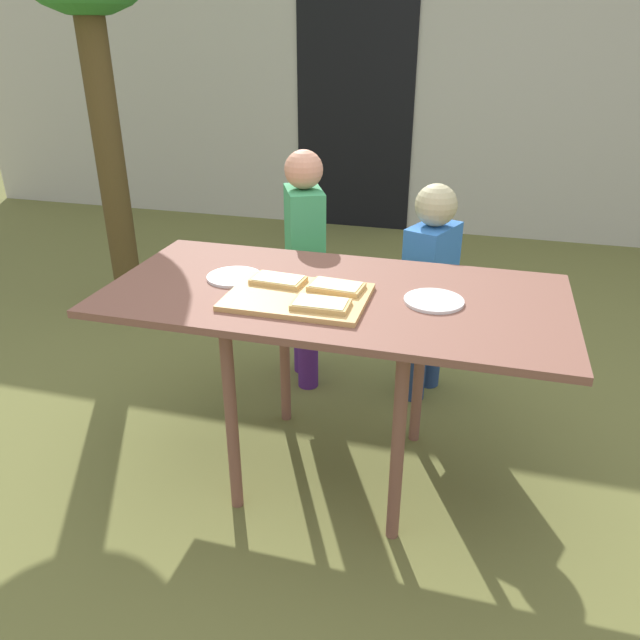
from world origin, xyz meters
The scene contains 12 objects.
ground_plane centered at (0.00, 0.00, 0.00)m, with size 16.00×16.00×0.00m, color olive.
house_wall_back centered at (0.00, 3.14, 1.23)m, with size 8.00×0.20×2.45m, color #BCB7A8.
house_door centered at (-0.61, 3.03, 1.00)m, with size 0.90×0.02×2.00m, color black.
dining_table centered at (0.00, 0.00, 0.64)m, with size 1.45×0.70×0.70m.
cutting_board centered at (-0.09, -0.09, 0.71)m, with size 0.43×0.30×0.02m, color tan.
pizza_slice_far_left centered at (-0.18, -0.01, 0.73)m, with size 0.17×0.11×0.02m.
pizza_slice_far_right centered at (0.01, -0.02, 0.73)m, with size 0.17×0.11×0.02m.
pizza_slice_near_right centered at (0.00, -0.16, 0.73)m, with size 0.17×0.10×0.02m.
plate_white_right centered at (0.31, 0.00, 0.71)m, with size 0.18×0.18×0.01m, color white.
plate_white_left centered at (-0.35, 0.02, 0.71)m, with size 0.18×0.18×0.01m, color white.
child_left centered at (-0.28, 0.60, 0.58)m, with size 0.23×0.28×1.03m.
child_right centered at (0.25, 0.63, 0.52)m, with size 0.22×0.27×0.92m.
Camera 1 is at (0.43, -1.72, 1.45)m, focal length 34.14 mm.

